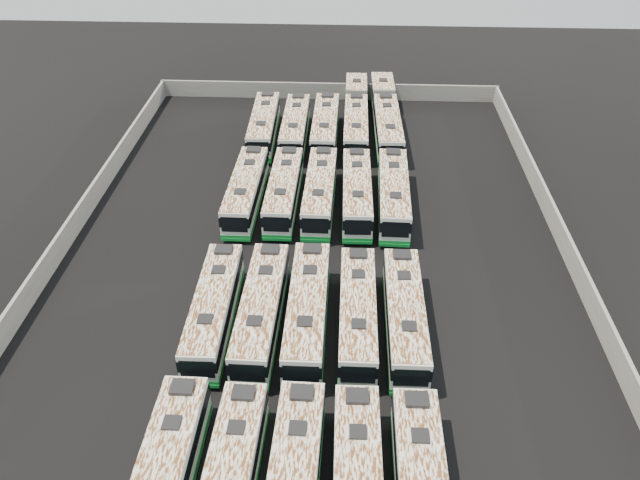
% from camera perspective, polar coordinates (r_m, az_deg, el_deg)
% --- Properties ---
extents(ground, '(140.00, 140.00, 0.00)m').
position_cam_1_polar(ground, '(54.90, -0.67, -1.96)').
color(ground, black).
rests_on(ground, ground).
extents(perimeter_wall, '(45.20, 73.20, 2.20)m').
position_cam_1_polar(perimeter_wall, '(54.24, -0.68, -1.04)').
color(perimeter_wall, '#65635E').
rests_on(perimeter_wall, ground).
extents(bus_midfront_far_left, '(2.86, 12.87, 3.62)m').
position_cam_1_polar(bus_midfront_far_left, '(47.96, -9.66, -6.24)').
color(bus_midfront_far_left, silver).
rests_on(bus_midfront_far_left, ground).
extents(bus_midfront_left, '(3.04, 13.21, 3.71)m').
position_cam_1_polar(bus_midfront_left, '(47.30, -5.38, -6.44)').
color(bus_midfront_left, silver).
rests_on(bus_midfront_left, ground).
extents(bus_midfront_center, '(2.87, 13.36, 3.77)m').
position_cam_1_polar(bus_midfront_center, '(47.03, -1.14, -6.49)').
color(bus_midfront_center, silver).
rests_on(bus_midfront_center, ground).
extents(bus_midfront_right, '(2.72, 12.79, 3.60)m').
position_cam_1_polar(bus_midfront_right, '(47.00, 3.46, -6.73)').
color(bus_midfront_right, silver).
rests_on(bus_midfront_right, ground).
extents(bus_midfront_far_right, '(2.75, 12.91, 3.64)m').
position_cam_1_polar(bus_midfront_far_right, '(47.16, 7.75, -6.86)').
color(bus_midfront_far_right, silver).
rests_on(bus_midfront_far_right, ground).
extents(bus_midback_far_left, '(2.96, 13.09, 3.68)m').
position_cam_1_polar(bus_midback_far_left, '(61.70, -6.78, 4.52)').
color(bus_midback_far_left, silver).
rests_on(bus_midback_far_left, ground).
extents(bus_midback_left, '(2.90, 12.94, 3.64)m').
position_cam_1_polar(bus_midback_left, '(61.39, -3.33, 4.53)').
color(bus_midback_left, silver).
rests_on(bus_midback_left, ground).
extents(bus_midback_center, '(3.00, 13.10, 3.68)m').
position_cam_1_polar(bus_midback_center, '(61.12, -0.00, 4.46)').
color(bus_midback_center, silver).
rests_on(bus_midback_center, ground).
extents(bus_midback_right, '(2.91, 13.06, 3.67)m').
position_cam_1_polar(bus_midback_right, '(61.01, 3.39, 4.33)').
color(bus_midback_right, silver).
rests_on(bus_midback_right, ground).
extents(bus_midback_far_right, '(3.13, 13.38, 3.76)m').
position_cam_1_polar(bus_midback_far_right, '(61.04, 6.74, 4.19)').
color(bus_midback_far_right, silver).
rests_on(bus_midback_far_right, ground).
extents(bus_back_far_left, '(3.10, 13.19, 3.70)m').
position_cam_1_polar(bus_back_far_left, '(74.65, -5.15, 10.39)').
color(bus_back_far_left, silver).
rests_on(bus_back_far_left, ground).
extents(bus_back_left, '(2.76, 12.96, 3.65)m').
position_cam_1_polar(bus_back_left, '(74.01, -2.29, 10.25)').
color(bus_back_left, silver).
rests_on(bus_back_left, ground).
extents(bus_back_center, '(2.93, 13.30, 3.74)m').
position_cam_1_polar(bus_back_center, '(73.84, 0.48, 10.26)').
color(bus_back_center, silver).
rests_on(bus_back_center, ground).
extents(bus_back_right, '(2.85, 20.20, 3.66)m').
position_cam_1_polar(bus_back_right, '(77.19, 3.31, 11.33)').
color(bus_back_right, silver).
rests_on(bus_back_right, ground).
extents(bus_back_far_right, '(3.25, 20.82, 3.77)m').
position_cam_1_polar(bus_back_far_right, '(77.22, 6.04, 11.25)').
color(bus_back_far_right, silver).
rests_on(bus_back_far_right, ground).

